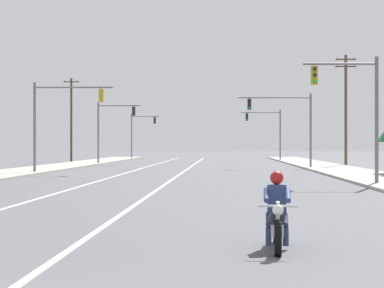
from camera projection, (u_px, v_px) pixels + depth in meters
name	position (u px, v px, depth m)	size (l,w,h in m)	color
lane_stripe_center	(185.00, 170.00, 51.62)	(0.16, 100.00, 0.01)	beige
lane_stripe_left	(135.00, 170.00, 51.80)	(0.16, 100.00, 0.01)	beige
sidewalk_kerb_right	(352.00, 173.00, 46.10)	(4.40, 110.00, 0.14)	#9E998E
sidewalk_kerb_left	(19.00, 172.00, 47.14)	(4.40, 110.00, 0.14)	#9E998E
motorcycle_with_rider	(277.00, 218.00, 12.77)	(0.70, 2.19, 1.46)	black
traffic_signal_near_right	(356.00, 102.00, 32.66)	(3.62, 0.44, 6.20)	slate
traffic_signal_near_left	(58.00, 113.00, 46.06)	(5.44, 0.42, 6.20)	slate
traffic_signal_mid_right	(289.00, 118.00, 56.10)	(6.05, 0.61, 6.20)	slate
traffic_signal_mid_left	(110.00, 124.00, 67.77)	(4.31, 0.38, 6.20)	slate
traffic_signal_far_right	(269.00, 127.00, 81.94)	(4.82, 0.54, 6.20)	slate
traffic_signal_far_left	(139.00, 130.00, 93.35)	(3.86, 0.37, 6.20)	slate
utility_pole_right_far	(346.00, 107.00, 61.95)	(1.93, 0.26, 10.15)	brown
utility_pole_left_far	(71.00, 118.00, 79.06)	(1.82, 0.26, 9.68)	#4C3828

